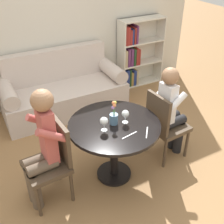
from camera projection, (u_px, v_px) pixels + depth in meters
ground_plane at (114, 174)px, 3.32m from camera, size 16.00×16.00×0.00m
back_wall at (47, 18)px, 4.14m from camera, size 5.20×0.05×2.70m
round_table at (114, 134)px, 3.00m from camera, size 0.97×0.97×0.72m
couch at (63, 92)px, 4.39m from camera, size 1.87×0.80×0.92m
bookshelf_right at (134, 54)px, 5.02m from camera, size 0.83×0.28×1.20m
chair_left at (52, 159)px, 2.81m from camera, size 0.45×0.45×0.90m
chair_right at (164, 123)px, 3.33m from camera, size 0.45×0.45×0.90m
person_left at (42, 147)px, 2.66m from camera, size 0.43×0.36×1.28m
person_right at (171, 111)px, 3.30m from camera, size 0.43×0.36×1.21m
wine_glass_left at (104, 121)px, 2.78m from camera, size 0.08×0.08×0.15m
wine_glass_right at (125, 114)px, 2.90m from camera, size 0.08×0.08×0.15m
flower_vase at (114, 116)px, 2.89m from camera, size 0.09×0.09×0.26m
knife_left_setting at (130, 135)px, 2.76m from camera, size 0.19×0.05×0.00m
fork_left_setting at (147, 132)px, 2.80m from camera, size 0.12×0.16×0.00m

